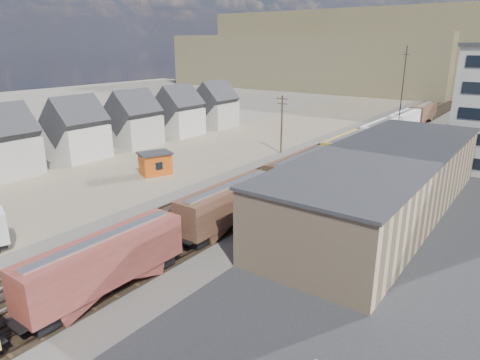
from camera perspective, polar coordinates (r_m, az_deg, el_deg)
The scene contains 12 objects.
ground at distance 40.08m, azimuth -15.86°, elevation -10.14°, with size 300.00×300.00×0.00m, color #6B6356.
ballast_bed at distance 78.82m, azimuth 13.80°, elevation 3.80°, with size 18.00×200.00×0.06m, color #4C4742.
dirt_yard at distance 80.27m, azimuth -2.36°, elevation 4.53°, with size 24.00×180.00×0.03m, color #7D6B56.
asphalt_lot at distance 59.35m, azimuth 27.78°, elevation -2.33°, with size 26.00×120.00×0.04m, color #232326.
rail_tracks at distance 79.00m, azimuth 13.43°, elevation 3.92°, with size 11.40×200.00×0.24m.
freight_train at distance 62.41m, azimuth 11.44°, elevation 2.98°, with size 3.00×119.74×4.46m.
warehouse at distance 50.27m, azimuth 18.65°, elevation -0.16°, with size 12.40×40.40×7.25m.
utility_pole_north at distance 74.41m, azimuth 5.58°, elevation 7.57°, with size 2.20×0.32×10.00m.
radio_mast at distance 84.71m, azimuth 20.74°, elevation 10.38°, with size 1.20×0.16×18.00m.
townhouse_row at distance 79.12m, azimuth -17.36°, elevation 6.75°, with size 8.15×68.16×10.47m.
hills_north at distance 191.20m, azimuth 28.56°, elevation 14.38°, with size 265.00×80.00×32.00m.
maintenance_shed at distance 63.51m, azimuth -11.23°, elevation 2.23°, with size 4.99×5.53×3.32m.
Camera 1 is at (28.80, -21.08, 18.24)m, focal length 32.00 mm.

